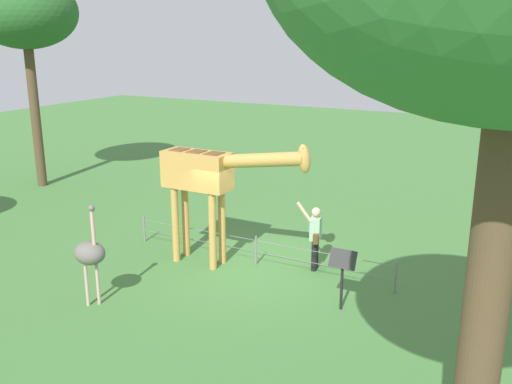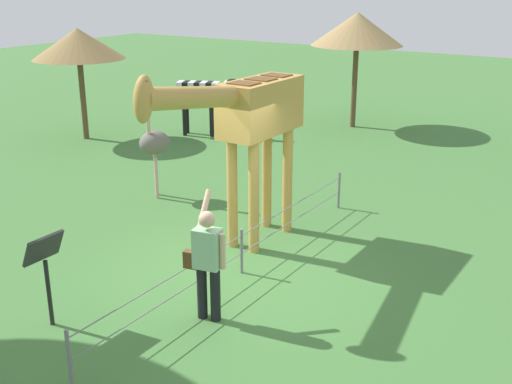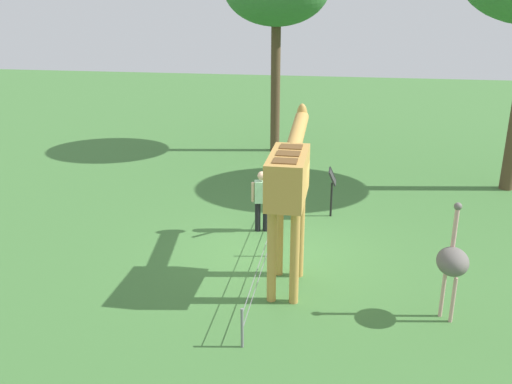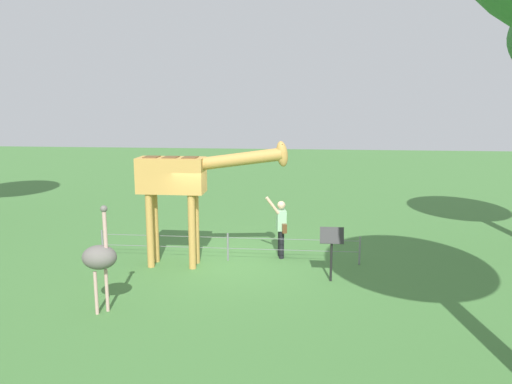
{
  "view_description": "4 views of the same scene",
  "coord_description": "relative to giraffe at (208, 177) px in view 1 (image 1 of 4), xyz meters",
  "views": [
    {
      "loc": [
        6.14,
        -11.58,
        5.59
      ],
      "look_at": [
        0.36,
        -0.59,
        2.1
      ],
      "focal_mm": 39.73,
      "sensor_mm": 36.0,
      "label": 1
    },
    {
      "loc": [
        7.56,
        5.23,
        4.54
      ],
      "look_at": [
        0.46,
        0.66,
        1.6
      ],
      "focal_mm": 44.67,
      "sensor_mm": 36.0,
      "label": 2
    },
    {
      "loc": [
        -11.3,
        -1.41,
        5.66
      ],
      "look_at": [
        0.05,
        0.43,
        1.53
      ],
      "focal_mm": 38.61,
      "sensor_mm": 36.0,
      "label": 3
    },
    {
      "loc": [
        2.02,
        -12.69,
        4.33
      ],
      "look_at": [
        0.79,
        -0.14,
        1.94
      ],
      "focal_mm": 35.02,
      "sensor_mm": 36.0,
      "label": 4
    }
  ],
  "objects": [
    {
      "name": "tree_west",
      "position": [
        -9.76,
        3.51,
        4.01
      ],
      "size": [
        3.69,
        3.69,
        7.62
      ],
      "color": "brown",
      "rests_on": "ground_plane"
    },
    {
      "name": "ground_plane",
      "position": [
        1.03,
        0.42,
        -2.25
      ],
      "size": [
        60.0,
        60.0,
        0.0
      ],
      "primitive_type": "plane",
      "color": "#427538"
    },
    {
      "name": "giraffe",
      "position": [
        0.0,
        0.0,
        0.0
      ],
      "size": [
        3.85,
        0.71,
        3.3
      ],
      "color": "#C69347",
      "rests_on": "ground_plane"
    },
    {
      "name": "wire_fence",
      "position": [
        1.03,
        0.51,
        -1.84
      ],
      "size": [
        7.05,
        0.05,
        0.75
      ],
      "color": "slate",
      "rests_on": "ground_plane"
    },
    {
      "name": "ostrich",
      "position": [
        -1.01,
        -3.05,
        -1.07
      ],
      "size": [
        0.7,
        0.56,
        2.25
      ],
      "color": "#CC9E93",
      "rests_on": "ground_plane"
    },
    {
      "name": "info_sign",
      "position": [
        3.72,
        -0.78,
        -1.3
      ],
      "size": [
        0.56,
        0.21,
        1.32
      ],
      "color": "black",
      "rests_on": "ground_plane"
    },
    {
      "name": "visitor",
      "position": [
        2.44,
        0.91,
        -1.35
      ],
      "size": [
        0.6,
        0.57,
        1.75
      ],
      "color": "black",
      "rests_on": "ground_plane"
    }
  ]
}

